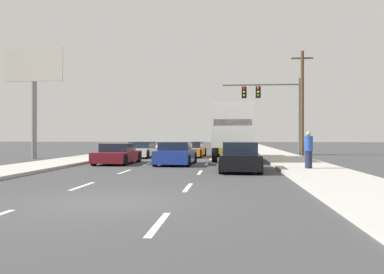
# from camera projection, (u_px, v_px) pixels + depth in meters

# --- Properties ---
(ground_plane) EXTENTS (140.00, 140.00, 0.00)m
(ground_plane) POSITION_uv_depth(u_px,v_px,m) (196.00, 154.00, 34.28)
(ground_plane) COLOR #3D3D3F
(sidewalk_right) EXTENTS (3.08, 80.00, 0.14)m
(sidewalk_right) POSITION_uv_depth(u_px,v_px,m) (281.00, 157.00, 28.65)
(sidewalk_right) COLOR #B2AFA8
(sidewalk_right) RESTS_ON ground_plane
(sidewalk_left) EXTENTS (3.08, 80.00, 0.14)m
(sidewalk_left) POSITION_uv_depth(u_px,v_px,m) (103.00, 156.00, 29.96)
(sidewalk_left) COLOR #B2AFA8
(sidewalk_left) RESTS_ON ground_plane
(lane_markings) EXTENTS (3.54, 57.00, 0.01)m
(lane_markings) POSITION_uv_depth(u_px,v_px,m) (190.00, 157.00, 29.61)
(lane_markings) COLOR silver
(lane_markings) RESTS_ON ground_plane
(car_white) EXTENTS (2.00, 4.69, 1.18)m
(car_white) POSITION_uv_depth(u_px,v_px,m) (143.00, 150.00, 29.10)
(car_white) COLOR white
(car_white) RESTS_ON ground_plane
(car_maroon) EXTENTS (2.00, 4.21, 1.19)m
(car_maroon) POSITION_uv_depth(u_px,v_px,m) (118.00, 154.00, 22.38)
(car_maroon) COLOR maroon
(car_maroon) RESTS_ON ground_plane
(car_orange) EXTENTS (2.15, 4.62, 1.18)m
(car_orange) POSITION_uv_depth(u_px,v_px,m) (191.00, 150.00, 29.70)
(car_orange) COLOR orange
(car_orange) RESTS_ON ground_plane
(car_blue) EXTENTS (2.07, 4.09, 1.28)m
(car_blue) POSITION_uv_depth(u_px,v_px,m) (176.00, 154.00, 21.62)
(car_blue) COLOR #1E389E
(car_blue) RESTS_ON ground_plane
(box_truck) EXTENTS (2.74, 8.75, 3.52)m
(box_truck) POSITION_uv_depth(u_px,v_px,m) (234.00, 129.00, 25.44)
(box_truck) COLOR white
(box_truck) RESTS_ON ground_plane
(car_black) EXTENTS (1.88, 4.47, 1.33)m
(car_black) POSITION_uv_depth(u_px,v_px,m) (240.00, 158.00, 17.90)
(car_black) COLOR black
(car_black) RESTS_ON ground_plane
(traffic_signal_mast) EXTENTS (6.61, 0.69, 6.54)m
(traffic_signal_mast) POSITION_uv_depth(u_px,v_px,m) (267.00, 98.00, 32.96)
(traffic_signal_mast) COLOR #595B56
(traffic_signal_mast) RESTS_ON ground_plane
(utility_pole_mid) EXTENTS (1.80, 0.28, 8.71)m
(utility_pole_mid) POSITION_uv_depth(u_px,v_px,m) (302.00, 102.00, 32.16)
(utility_pole_mid) COLOR brown
(utility_pole_mid) RESTS_ON ground_plane
(roadside_billboard) EXTENTS (4.16, 0.36, 7.82)m
(roadside_billboard) POSITION_uv_depth(u_px,v_px,m) (34.00, 79.00, 26.98)
(roadside_billboard) COLOR slate
(roadside_billboard) RESTS_ON ground_plane
(pedestrian_near_corner) EXTENTS (0.38, 0.38, 1.68)m
(pedestrian_near_corner) POSITION_uv_depth(u_px,v_px,m) (309.00, 150.00, 17.56)
(pedestrian_near_corner) COLOR #1E233F
(pedestrian_near_corner) RESTS_ON sidewalk_right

